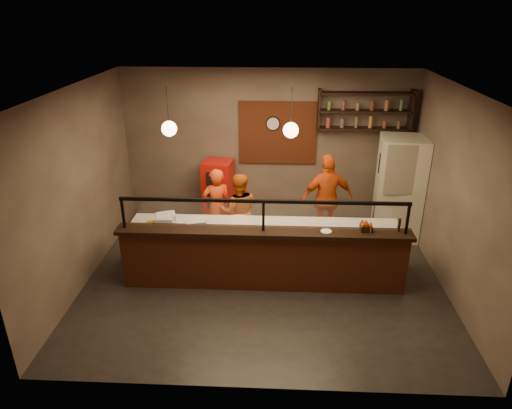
# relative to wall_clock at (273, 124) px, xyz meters

# --- Properties ---
(floor) EXTENTS (6.00, 6.00, 0.00)m
(floor) POSITION_rel_wall_clock_xyz_m (-0.10, -2.46, -2.10)
(floor) COLOR black
(floor) RESTS_ON ground
(ceiling) EXTENTS (6.00, 6.00, 0.00)m
(ceiling) POSITION_rel_wall_clock_xyz_m (-0.10, -2.46, 1.10)
(ceiling) COLOR #3A302C
(ceiling) RESTS_ON wall_back
(wall_back) EXTENTS (6.00, 0.00, 6.00)m
(wall_back) POSITION_rel_wall_clock_xyz_m (-0.10, 0.04, -0.50)
(wall_back) COLOR #7A6B5A
(wall_back) RESTS_ON floor
(wall_left) EXTENTS (0.00, 5.00, 5.00)m
(wall_left) POSITION_rel_wall_clock_xyz_m (-3.10, -2.46, -0.50)
(wall_left) COLOR #7A6B5A
(wall_left) RESTS_ON floor
(wall_right) EXTENTS (0.00, 5.00, 5.00)m
(wall_right) POSITION_rel_wall_clock_xyz_m (2.90, -2.46, -0.50)
(wall_right) COLOR #7A6B5A
(wall_right) RESTS_ON floor
(wall_front) EXTENTS (6.00, 0.00, 6.00)m
(wall_front) POSITION_rel_wall_clock_xyz_m (-0.10, -4.96, -0.50)
(wall_front) COLOR #7A6B5A
(wall_front) RESTS_ON floor
(brick_patch) EXTENTS (1.60, 0.04, 1.30)m
(brick_patch) POSITION_rel_wall_clock_xyz_m (0.10, 0.01, -0.20)
(brick_patch) COLOR brown
(brick_patch) RESTS_ON wall_back
(service_counter) EXTENTS (4.60, 0.25, 1.00)m
(service_counter) POSITION_rel_wall_clock_xyz_m (-0.10, -2.76, -1.60)
(service_counter) COLOR brown
(service_counter) RESTS_ON floor
(counter_ledge) EXTENTS (4.70, 0.37, 0.06)m
(counter_ledge) POSITION_rel_wall_clock_xyz_m (-0.10, -2.76, -1.07)
(counter_ledge) COLOR black
(counter_ledge) RESTS_ON service_counter
(worktop_cabinet) EXTENTS (4.60, 0.75, 0.85)m
(worktop_cabinet) POSITION_rel_wall_clock_xyz_m (-0.10, -2.26, -1.68)
(worktop_cabinet) COLOR gray
(worktop_cabinet) RESTS_ON floor
(worktop) EXTENTS (4.60, 0.75, 0.05)m
(worktop) POSITION_rel_wall_clock_xyz_m (-0.10, -2.26, -1.23)
(worktop) COLOR silver
(worktop) RESTS_ON worktop_cabinet
(sneeze_guard) EXTENTS (4.50, 0.05, 0.52)m
(sneeze_guard) POSITION_rel_wall_clock_xyz_m (-0.10, -2.76, -0.73)
(sneeze_guard) COLOR white
(sneeze_guard) RESTS_ON counter_ledge
(wall_shelving) EXTENTS (1.84, 0.28, 0.85)m
(wall_shelving) POSITION_rel_wall_clock_xyz_m (1.80, -0.14, 0.30)
(wall_shelving) COLOR black
(wall_shelving) RESTS_ON wall_back
(wall_clock) EXTENTS (0.30, 0.04, 0.30)m
(wall_clock) POSITION_rel_wall_clock_xyz_m (0.00, 0.00, 0.00)
(wall_clock) COLOR black
(wall_clock) RESTS_ON wall_back
(pendant_left) EXTENTS (0.24, 0.24, 0.77)m
(pendant_left) POSITION_rel_wall_clock_xyz_m (-1.60, -2.26, 0.45)
(pendant_left) COLOR black
(pendant_left) RESTS_ON ceiling
(pendant_right) EXTENTS (0.24, 0.24, 0.77)m
(pendant_right) POSITION_rel_wall_clock_xyz_m (0.30, -2.26, 0.45)
(pendant_right) COLOR black
(pendant_right) RESTS_ON ceiling
(cook_left) EXTENTS (0.65, 0.53, 1.55)m
(cook_left) POSITION_rel_wall_clock_xyz_m (-1.04, -1.28, -1.33)
(cook_left) COLOR #EA4416
(cook_left) RESTS_ON floor
(cook_mid) EXTENTS (0.77, 0.62, 1.51)m
(cook_mid) POSITION_rel_wall_clock_xyz_m (-0.60, -1.40, -1.35)
(cook_mid) COLOR #CD5713
(cook_mid) RESTS_ON floor
(cook_right) EXTENTS (1.10, 0.64, 1.77)m
(cook_right) POSITION_rel_wall_clock_xyz_m (1.08, -1.00, -1.22)
(cook_right) COLOR #E85615
(cook_right) RESTS_ON floor
(fridge) EXTENTS (0.93, 0.87, 2.05)m
(fridge) POSITION_rel_wall_clock_xyz_m (2.50, -0.75, -1.08)
(fridge) COLOR beige
(fridge) RESTS_ON floor
(red_cooler) EXTENTS (0.67, 0.63, 1.38)m
(red_cooler) POSITION_rel_wall_clock_xyz_m (-1.12, -0.31, -1.41)
(red_cooler) COLOR red
(red_cooler) RESTS_ON floor
(pizza_dough) EXTENTS (0.58, 0.58, 0.01)m
(pizza_dough) POSITION_rel_wall_clock_xyz_m (-0.55, -2.14, -1.19)
(pizza_dough) COLOR silver
(pizza_dough) RESTS_ON worktop
(prep_tub_a) EXTENTS (0.29, 0.24, 0.15)m
(prep_tub_a) POSITION_rel_wall_clock_xyz_m (-1.78, -2.32, -1.13)
(prep_tub_a) COLOR silver
(prep_tub_a) RESTS_ON worktop
(prep_tub_b) EXTENTS (0.39, 0.35, 0.16)m
(prep_tub_b) POSITION_rel_wall_clock_xyz_m (-1.78, -2.24, -1.12)
(prep_tub_b) COLOR silver
(prep_tub_b) RESTS_ON worktop
(prep_tub_c) EXTENTS (0.38, 0.34, 0.16)m
(prep_tub_c) POSITION_rel_wall_clock_xyz_m (-1.23, -2.44, -1.12)
(prep_tub_c) COLOR silver
(prep_tub_c) RESTS_ON worktop
(rolling_pin) EXTENTS (0.31, 0.10, 0.05)m
(rolling_pin) POSITION_rel_wall_clock_xyz_m (-1.95, -2.25, -1.17)
(rolling_pin) COLOR yellow
(rolling_pin) RESTS_ON worktop
(condiment_caddy) EXTENTS (0.19, 0.15, 0.10)m
(condiment_caddy) POSITION_rel_wall_clock_xyz_m (1.51, -2.70, -0.99)
(condiment_caddy) COLOR black
(condiment_caddy) RESTS_ON counter_ledge
(pepper_mill) EXTENTS (0.05, 0.05, 0.22)m
(pepper_mill) POSITION_rel_wall_clock_xyz_m (2.02, -2.69, -0.93)
(pepper_mill) COLOR black
(pepper_mill) RESTS_ON counter_ledge
(small_plate) EXTENTS (0.23, 0.23, 0.01)m
(small_plate) POSITION_rel_wall_clock_xyz_m (0.89, -2.76, -1.03)
(small_plate) COLOR white
(small_plate) RESTS_ON counter_ledge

